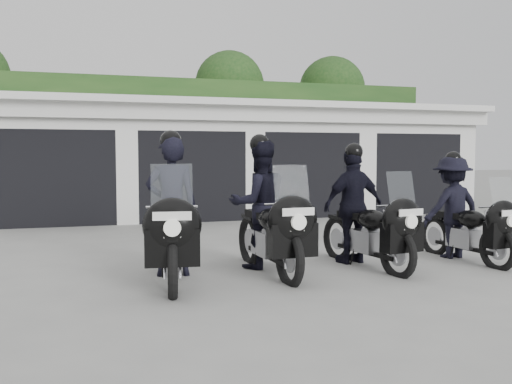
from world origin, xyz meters
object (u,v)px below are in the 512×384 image
object	(u,v)px
police_bike_c	(361,212)
police_bike_d	(459,212)
police_bike_a	(172,219)
police_bike_b	(265,211)

from	to	relation	value
police_bike_c	police_bike_d	xyz separation A→B (m)	(1.69, -0.03, -0.05)
police_bike_a	police_bike_d	xyz separation A→B (m)	(4.50, 0.19, -0.06)
police_bike_a	police_bike_d	distance (m)	4.51
police_bike_b	police_bike_d	xyz separation A→B (m)	(3.16, -0.08, -0.10)
police_bike_a	police_bike_c	size ratio (longest dim) A/B	1.09
police_bike_c	police_bike_d	world-z (taller)	police_bike_c
police_bike_a	police_bike_b	xyz separation A→B (m)	(1.34, 0.27, 0.04)
police_bike_b	police_bike_c	distance (m)	1.47
police_bike_c	police_bike_d	size ratio (longest dim) A/B	1.07
police_bike_d	police_bike_c	bearing A→B (deg)	173.30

